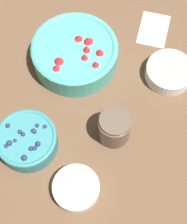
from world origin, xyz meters
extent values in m
plane|color=brown|center=(0.00, 0.00, 0.00)|extent=(4.00, 4.00, 0.00)
cylinder|color=#47AD9E|center=(-0.06, -0.08, 0.04)|extent=(0.26, 0.26, 0.07)
torus|color=#47AD9E|center=(-0.06, -0.08, 0.07)|extent=(0.26, 0.26, 0.02)
cylinder|color=red|center=(-0.06, -0.08, 0.06)|extent=(0.21, 0.21, 0.02)
cone|color=red|center=(-0.04, 0.00, 0.08)|extent=(0.03, 0.03, 0.02)
cone|color=red|center=(-0.10, -0.09, 0.08)|extent=(0.03, 0.03, 0.02)
cone|color=red|center=(-0.10, -0.06, 0.08)|extent=(0.04, 0.04, 0.02)
cone|color=red|center=(-0.05, -0.04, 0.08)|extent=(0.03, 0.03, 0.03)
cone|color=red|center=(-0.10, -0.06, 0.08)|extent=(0.04, 0.04, 0.03)
cone|color=red|center=(0.02, -0.09, 0.08)|extent=(0.04, 0.04, 0.02)
cone|color=red|center=(0.00, -0.10, 0.08)|extent=(0.05, 0.05, 0.03)
cone|color=red|center=(-0.07, -0.05, 0.08)|extent=(0.03, 0.03, 0.03)
cone|color=red|center=(-0.08, -0.01, 0.08)|extent=(0.04, 0.04, 0.03)
cylinder|color=teal|center=(0.24, -0.05, 0.03)|extent=(0.17, 0.17, 0.06)
torus|color=teal|center=(0.24, -0.05, 0.06)|extent=(0.17, 0.17, 0.01)
cylinder|color=#23284C|center=(0.24, -0.05, 0.05)|extent=(0.13, 0.13, 0.02)
sphere|color=#23284C|center=(0.25, -0.01, 0.06)|extent=(0.01, 0.01, 0.01)
sphere|color=#23284C|center=(0.19, -0.02, 0.06)|extent=(0.01, 0.01, 0.01)
sphere|color=#23284C|center=(0.26, -0.02, 0.06)|extent=(0.01, 0.01, 0.01)
sphere|color=#23284C|center=(0.24, -0.01, 0.06)|extent=(0.01, 0.01, 0.01)
sphere|color=#23284C|center=(0.21, -0.04, 0.06)|extent=(0.01, 0.01, 0.01)
sphere|color=#23284C|center=(0.26, -0.07, 0.06)|extent=(0.01, 0.01, 0.01)
sphere|color=#23284C|center=(0.29, -0.02, 0.06)|extent=(0.02, 0.02, 0.02)
sphere|color=#23284C|center=(0.23, -0.11, 0.06)|extent=(0.01, 0.01, 0.01)
sphere|color=#23284C|center=(0.28, -0.08, 0.06)|extent=(0.01, 0.01, 0.01)
sphere|color=#23284C|center=(0.19, -0.04, 0.06)|extent=(0.01, 0.01, 0.01)
sphere|color=#23284C|center=(0.27, -0.08, 0.06)|extent=(0.02, 0.02, 0.02)
sphere|color=#23284C|center=(0.21, -0.04, 0.06)|extent=(0.01, 0.01, 0.01)
sphere|color=#23284C|center=(0.23, -0.06, 0.06)|extent=(0.01, 0.01, 0.01)
sphere|color=#23284C|center=(0.23, -0.07, 0.06)|extent=(0.01, 0.01, 0.01)
cylinder|color=white|center=(-0.16, 0.19, 0.02)|extent=(0.14, 0.14, 0.04)
torus|color=white|center=(-0.16, 0.19, 0.04)|extent=(0.14, 0.14, 0.01)
cylinder|color=beige|center=(-0.16, 0.19, 0.03)|extent=(0.11, 0.11, 0.01)
cylinder|color=beige|center=(-0.17, 0.16, 0.04)|extent=(0.03, 0.03, 0.01)
cylinder|color=beige|center=(-0.13, 0.15, 0.04)|extent=(0.03, 0.03, 0.01)
cylinder|color=beige|center=(-0.18, 0.19, 0.04)|extent=(0.03, 0.03, 0.01)
cylinder|color=beige|center=(-0.14, 0.19, 0.04)|extent=(0.03, 0.03, 0.01)
cylinder|color=beige|center=(-0.20, 0.18, 0.04)|extent=(0.03, 0.03, 0.00)
cylinder|color=beige|center=(-0.17, 0.23, 0.04)|extent=(0.03, 0.03, 0.01)
cylinder|color=silver|center=(0.28, 0.13, 0.02)|extent=(0.12, 0.12, 0.04)
torus|color=silver|center=(0.28, 0.13, 0.04)|extent=(0.12, 0.12, 0.01)
cylinder|color=white|center=(0.28, 0.13, 0.03)|extent=(0.10, 0.10, 0.01)
ellipsoid|color=white|center=(0.28, 0.13, 0.04)|extent=(0.07, 0.07, 0.03)
cylinder|color=brown|center=(0.09, 0.14, 0.04)|extent=(0.09, 0.09, 0.09)
cylinder|color=#512D1E|center=(0.09, 0.14, 0.04)|extent=(0.08, 0.08, 0.07)
cylinder|color=brown|center=(0.09, 0.14, 0.09)|extent=(0.09, 0.09, 0.01)
cube|color=silver|center=(-0.29, 0.07, 0.00)|extent=(0.15, 0.12, 0.01)
camera|label=1|loc=(0.45, 0.29, 0.99)|focal=60.00mm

